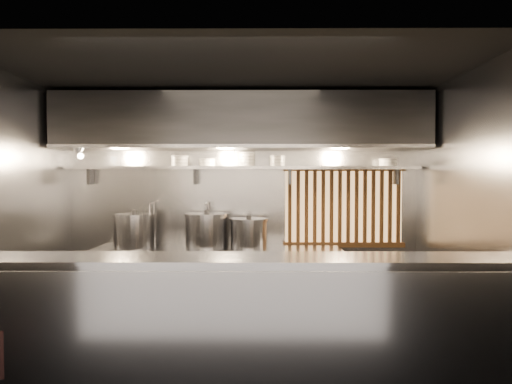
{
  "coord_description": "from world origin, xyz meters",
  "views": [
    {
      "loc": [
        0.22,
        -4.96,
        1.79
      ],
      "look_at": [
        0.18,
        0.55,
        1.6
      ],
      "focal_mm": 35.0,
      "sensor_mm": 36.0,
      "label": 1
    }
  ],
  "objects_px": {
    "pendant_bulb": "(234,161)",
    "stock_pot_mid": "(207,230)",
    "heat_lamp": "(79,151)",
    "stock_pot_right": "(249,233)",
    "stock_pot_left": "(135,231)"
  },
  "relations": [
    {
      "from": "stock_pot_left",
      "to": "stock_pot_right",
      "type": "xyz_separation_m",
      "value": [
        1.4,
        0.04,
        -0.03
      ]
    },
    {
      "from": "stock_pot_mid",
      "to": "pendant_bulb",
      "type": "bearing_deg",
      "value": 3.45
    },
    {
      "from": "stock_pot_mid",
      "to": "stock_pot_left",
      "type": "bearing_deg",
      "value": -173.92
    },
    {
      "from": "pendant_bulb",
      "to": "stock_pot_mid",
      "type": "xyz_separation_m",
      "value": [
        -0.34,
        -0.02,
        -0.85
      ]
    },
    {
      "from": "heat_lamp",
      "to": "stock_pot_right",
      "type": "relative_size",
      "value": 0.68
    },
    {
      "from": "heat_lamp",
      "to": "stock_pot_mid",
      "type": "relative_size",
      "value": 0.53
    },
    {
      "from": "heat_lamp",
      "to": "stock_pot_left",
      "type": "height_order",
      "value": "heat_lamp"
    },
    {
      "from": "pendant_bulb",
      "to": "stock_pot_mid",
      "type": "height_order",
      "value": "pendant_bulb"
    },
    {
      "from": "stock_pot_right",
      "to": "pendant_bulb",
      "type": "bearing_deg",
      "value": 158.08
    },
    {
      "from": "heat_lamp",
      "to": "stock_pot_mid",
      "type": "distance_m",
      "value": 1.78
    },
    {
      "from": "pendant_bulb",
      "to": "stock_pot_mid",
      "type": "distance_m",
      "value": 0.92
    },
    {
      "from": "stock_pot_left",
      "to": "pendant_bulb",
      "type": "bearing_deg",
      "value": 5.34
    },
    {
      "from": "stock_pot_right",
      "to": "stock_pot_left",
      "type": "bearing_deg",
      "value": -178.39
    },
    {
      "from": "pendant_bulb",
      "to": "heat_lamp",
      "type": "bearing_deg",
      "value": -169.0
    },
    {
      "from": "heat_lamp",
      "to": "stock_pot_right",
      "type": "height_order",
      "value": "heat_lamp"
    }
  ]
}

